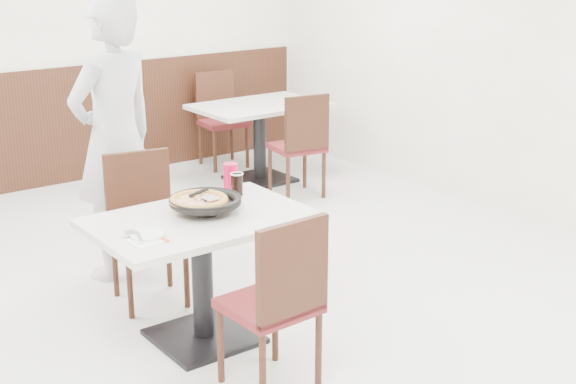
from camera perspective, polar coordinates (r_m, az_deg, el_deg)
floor at (r=4.92m, az=-3.63°, el=-9.31°), size 7.00×7.00×0.00m
wall_back at (r=7.63m, az=-18.65°, el=10.40°), size 6.00×0.04×2.80m
wall_right at (r=6.58m, az=18.86°, el=9.40°), size 0.04×7.00×2.80m
wainscot_back at (r=7.75m, az=-18.00°, el=4.16°), size 5.90×0.03×1.10m
main_table at (r=4.61m, az=-6.11°, el=-6.19°), size 1.26×0.89×0.75m
chair_near at (r=4.09m, az=-1.37°, el=-7.75°), size 0.44×0.44×0.95m
chair_far at (r=5.09m, az=-9.92°, el=-2.80°), size 0.49×0.49×0.95m
trivet at (r=4.50m, az=-5.78°, el=-1.40°), size 0.13×0.13×0.04m
pizza_pan at (r=4.53m, az=-5.89°, el=-0.94°), size 0.37×0.37×0.01m
pizza at (r=4.51m, az=-6.36°, el=-0.79°), size 0.35×0.35×0.02m
pizza_server at (r=4.49m, az=-5.53°, el=-0.43°), size 0.09×0.10×0.00m
napkin at (r=4.16m, az=-10.04°, el=-3.42°), size 0.18×0.18×0.00m
side_plate at (r=4.22m, az=-9.96°, el=-3.00°), size 0.20×0.20×0.01m
fork at (r=4.18m, az=-10.53°, el=-3.12°), size 0.06×0.17×0.00m
cola_glass at (r=4.81m, az=-3.65°, el=0.50°), size 0.08×0.08×0.13m
red_cup at (r=4.94m, az=-4.10°, el=1.13°), size 0.10×0.10×0.16m
diner_person at (r=5.46m, az=-12.22°, el=3.72°), size 0.80×0.64×1.91m
bg_table_right at (r=7.67m, az=-2.02°, el=3.53°), size 1.28×0.92×0.75m
bg_chair_right_near at (r=7.18m, az=0.62°, el=3.40°), size 0.48×0.48×0.95m
bg_chair_right_far at (r=8.18m, az=-4.64°, el=5.08°), size 0.47×0.47×0.95m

